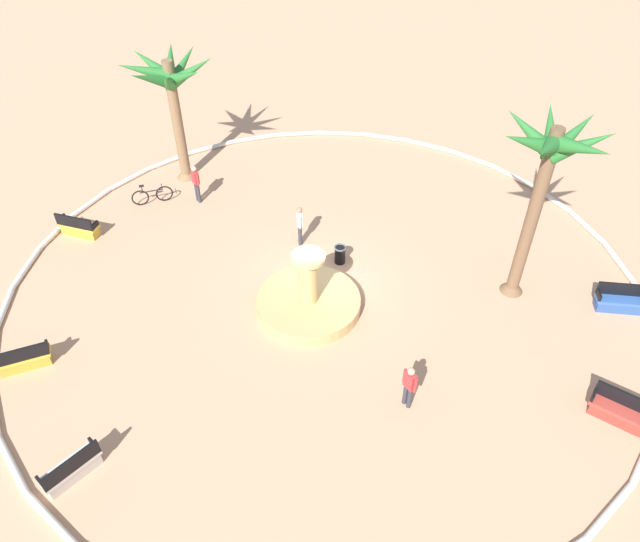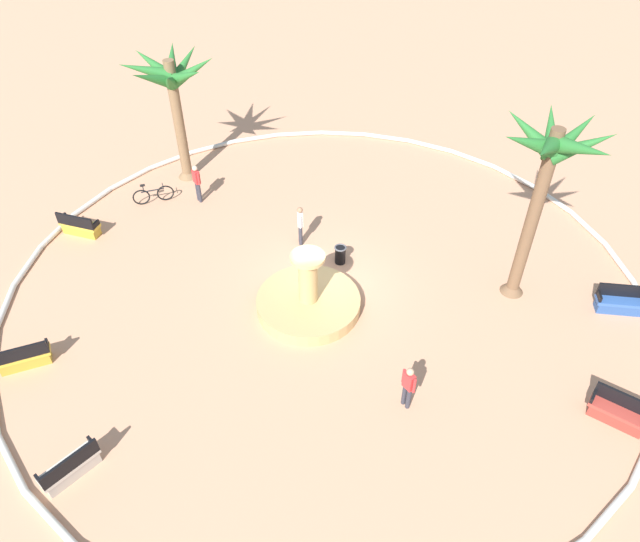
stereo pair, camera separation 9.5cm
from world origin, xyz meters
The scene contains 15 objects.
ground_plane centered at (0.00, 0.00, 0.00)m, with size 80.00×80.00×0.00m, color tan.
plaza_curb centered at (0.00, 0.00, 0.10)m, with size 22.41×22.41×0.20m, color silver.
fountain centered at (0.78, 0.99, 0.33)m, with size 3.56×3.56×2.35m.
palm_tree_near_fountain centered at (-6.45, 1.65, 5.06)m, with size 3.54×3.51×6.63m.
palm_tree_by_curb centered at (4.53, -8.33, 4.29)m, with size 3.87×3.86×5.59m.
bench_east centered at (8.07, 5.87, 0.35)m, with size 1.59×1.34×1.00m.
bench_west centered at (-9.56, 3.25, 0.35)m, with size 1.68×0.99×1.00m.
bench_north centered at (8.80, -4.92, 0.35)m, with size 1.64×1.22×1.00m.
bench_southeast centered at (-6.95, 7.26, 0.35)m, with size 1.46×1.50×1.00m.
bench_southwest centered at (9.88, 1.69, 0.35)m, with size 1.66×0.76×1.00m.
trash_bin centered at (-0.84, -1.15, 0.39)m, with size 0.46×0.46×0.73m.
bicycle_red_frame centered at (5.98, -6.57, 0.38)m, with size 1.72×0.44×0.94m.
person_cyclist_helmet centered at (4.09, -6.29, 0.96)m, with size 0.32×0.49×1.70m.
person_cyclist_photo centered at (-1.23, 5.52, 0.91)m, with size 0.32×0.49×1.63m.
person_pedestrian_stroll centered at (0.41, -2.56, 0.95)m, with size 0.23×0.53×1.69m.
Camera 2 is at (3.35, 15.23, 14.49)m, focal length 33.29 mm.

